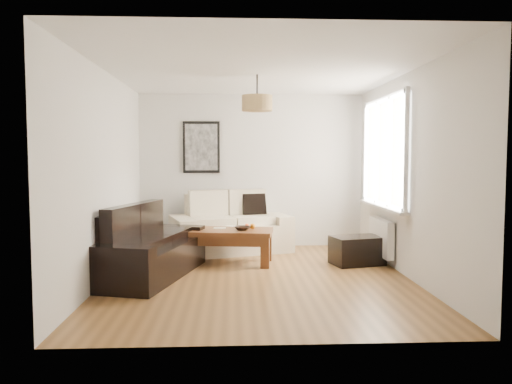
{
  "coord_description": "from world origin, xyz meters",
  "views": [
    {
      "loc": [
        -0.32,
        -6.12,
        1.52
      ],
      "look_at": [
        0.0,
        0.6,
        1.05
      ],
      "focal_mm": 34.35,
      "sensor_mm": 36.0,
      "label": 1
    }
  ],
  "objects_px": {
    "coffee_table": "(230,246)",
    "loveseat_cream": "(230,223)",
    "ottoman": "(357,250)",
    "sofa_leather": "(146,244)"
  },
  "relations": [
    {
      "from": "sofa_leather",
      "to": "ottoman",
      "type": "bearing_deg",
      "value": -64.07
    },
    {
      "from": "sofa_leather",
      "to": "coffee_table",
      "type": "relative_size",
      "value": 1.61
    },
    {
      "from": "loveseat_cream",
      "to": "coffee_table",
      "type": "relative_size",
      "value": 1.54
    },
    {
      "from": "loveseat_cream",
      "to": "sofa_leather",
      "type": "bearing_deg",
      "value": -140.13
    },
    {
      "from": "sofa_leather",
      "to": "ottoman",
      "type": "xyz_separation_m",
      "value": [
        2.88,
        0.56,
        -0.22
      ]
    },
    {
      "from": "loveseat_cream",
      "to": "ottoman",
      "type": "distance_m",
      "value": 2.12
    },
    {
      "from": "loveseat_cream",
      "to": "sofa_leather",
      "type": "distance_m",
      "value": 1.95
    },
    {
      "from": "coffee_table",
      "to": "loveseat_cream",
      "type": "bearing_deg",
      "value": 89.91
    },
    {
      "from": "coffee_table",
      "to": "ottoman",
      "type": "xyz_separation_m",
      "value": [
        1.81,
        -0.15,
        -0.04
      ]
    },
    {
      "from": "loveseat_cream",
      "to": "ottoman",
      "type": "relative_size",
      "value": 2.63
    }
  ]
}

